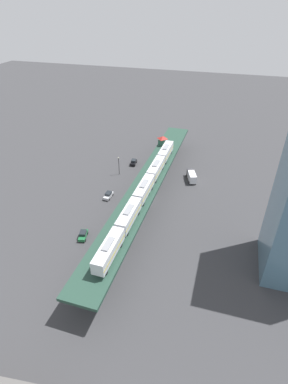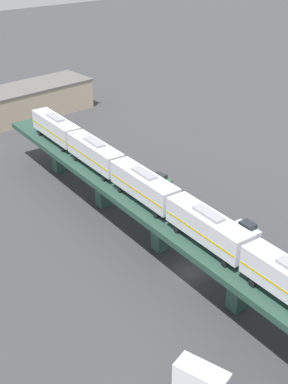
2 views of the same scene
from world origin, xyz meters
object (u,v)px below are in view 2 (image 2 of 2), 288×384
at_px(street_car_silver, 247,228).
at_px(street_car_green, 159,179).
at_px(delivery_truck, 209,384).
at_px(subway_train, 144,185).
at_px(warehouse_building, 29,101).

relative_size(street_car_silver, street_car_green, 0.95).
bearing_deg(street_car_green, delivery_truck, -121.34).
bearing_deg(delivery_truck, street_car_green, 58.66).
bearing_deg(subway_train, street_car_silver, -23.94).
height_order(subway_train, delivery_truck, subway_train).
distance_m(street_car_silver, warehouse_building, 63.86).
bearing_deg(street_car_silver, warehouse_building, 93.24).
xyz_separation_m(subway_train, delivery_truck, (-10.21, -24.57, -7.82)).
xyz_separation_m(street_car_silver, street_car_green, (-0.73, 19.80, 0.00)).
bearing_deg(delivery_truck, subway_train, 67.44).
bearing_deg(delivery_truck, warehouse_building, 76.05).
distance_m(subway_train, warehouse_building, 58.81).
distance_m(subway_train, street_car_silver, 17.40).
distance_m(street_car_green, warehouse_building, 44.08).
bearing_deg(warehouse_building, street_car_silver, -86.76).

